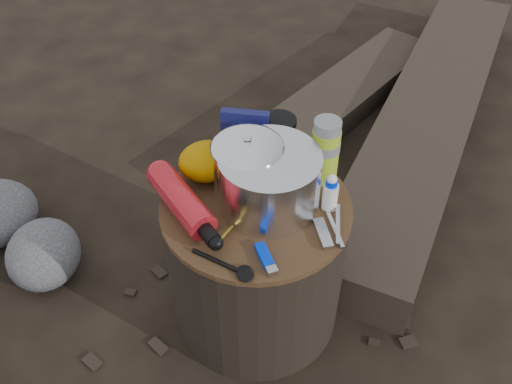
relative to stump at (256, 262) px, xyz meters
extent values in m
plane|color=black|center=(0.00, 0.00, -0.22)|extent=(60.00, 60.00, 0.00)
cylinder|color=black|center=(0.00, 0.00, 0.00)|extent=(0.47, 0.47, 0.43)
cube|color=#322820|center=(0.84, 0.68, -0.14)|extent=(1.42, 1.73, 0.16)
cube|color=#322820|center=(0.48, 0.86, -0.16)|extent=(1.20, 1.01, 0.11)
cylinder|color=silver|center=(0.03, 0.00, 0.29)|extent=(0.24, 0.24, 0.15)
cylinder|color=white|center=(-0.01, 0.05, 0.30)|extent=(0.17, 0.17, 0.17)
cylinder|color=#B0D627|center=(0.19, 0.07, 0.31)|extent=(0.07, 0.07, 0.18)
cylinder|color=black|center=(0.09, 0.16, 0.28)|extent=(0.09, 0.09, 0.13)
ellipsoid|color=#BF7F00|center=(-0.10, 0.13, 0.27)|extent=(0.15, 0.12, 0.10)
cube|color=#11144D|center=(0.01, 0.17, 0.29)|extent=(0.12, 0.07, 0.16)
cube|color=#0030F8|center=(-0.02, -0.17, 0.23)|extent=(0.04, 0.09, 0.02)
cube|color=silver|center=(0.13, -0.13, 0.22)|extent=(0.03, 0.09, 0.01)
cylinder|color=white|center=(0.17, -0.04, 0.26)|extent=(0.04, 0.04, 0.09)
camera|label=1|loc=(-0.21, -0.99, 1.22)|focal=40.69mm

